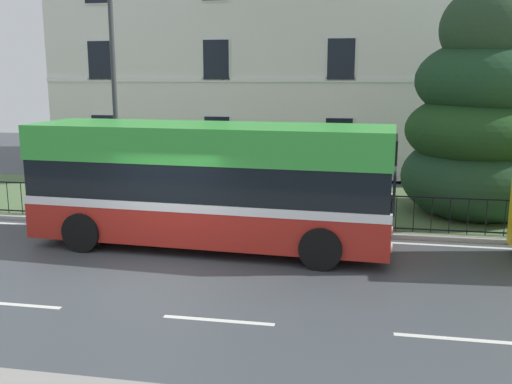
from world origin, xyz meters
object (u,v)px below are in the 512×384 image
at_px(single_decker_bus, 210,183).
at_px(litter_bin, 206,199).
at_px(georgian_townhouse, 293,28).
at_px(evergreen_tree, 482,122).
at_px(street_lamp_post, 114,86).

bearing_deg(single_decker_bus, litter_bin, 111.69).
bearing_deg(georgian_townhouse, single_decker_bus, -91.03).
height_order(evergreen_tree, single_decker_bus, evergreen_tree).
bearing_deg(litter_bin, evergreen_tree, 14.92).
xyz_separation_m(single_decker_bus, litter_bin, (-0.74, 2.20, -0.88)).
xyz_separation_m(single_decker_bus, street_lamp_post, (-3.45, 2.32, 2.31)).
bearing_deg(street_lamp_post, litter_bin, -2.66).
bearing_deg(street_lamp_post, georgian_townhouse, 72.99).
distance_m(georgian_townhouse, single_decker_bus, 15.21).
relative_size(single_decker_bus, litter_bin, 7.42).
distance_m(georgian_townhouse, street_lamp_post, 12.90).
relative_size(georgian_townhouse, litter_bin, 16.73).
distance_m(georgian_townhouse, litter_bin, 13.52).
xyz_separation_m(evergreen_tree, street_lamp_post, (-10.51, -1.95, 1.03)).
bearing_deg(georgian_townhouse, litter_bin, -94.68).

